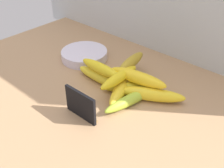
{
  "coord_description": "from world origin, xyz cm",
  "views": [
    {
      "loc": [
        53.19,
        -47.38,
        54.2
      ],
      "look_at": [
        7.83,
        3.37,
        8.0
      ],
      "focal_mm": 44.66,
      "sensor_mm": 36.0,
      "label": 1
    }
  ],
  "objects_px": {
    "banana_3": "(120,90)",
    "banana_9": "(131,62)",
    "banana_0": "(131,99)",
    "banana_4": "(151,94)",
    "banana_1": "(125,72)",
    "banana_2": "(133,87)",
    "banana_5": "(102,78)",
    "chalkboard_sign": "(81,106)",
    "fruit_bowl": "(84,55)",
    "banana_6": "(101,68)",
    "banana_8": "(138,77)",
    "banana_7": "(119,77)"
  },
  "relations": [
    {
      "from": "banana_3",
      "to": "banana_9",
      "type": "distance_m",
      "value": 0.12
    },
    {
      "from": "banana_0",
      "to": "banana_4",
      "type": "distance_m",
      "value": 0.06
    },
    {
      "from": "banana_4",
      "to": "banana_1",
      "type": "bearing_deg",
      "value": 161.21
    },
    {
      "from": "banana_2",
      "to": "banana_5",
      "type": "bearing_deg",
      "value": -165.24
    },
    {
      "from": "chalkboard_sign",
      "to": "fruit_bowl",
      "type": "xyz_separation_m",
      "value": [
        -0.24,
        0.24,
        -0.02
      ]
    },
    {
      "from": "banana_4",
      "to": "banana_2",
      "type": "bearing_deg",
      "value": -178.07
    },
    {
      "from": "banana_4",
      "to": "banana_5",
      "type": "xyz_separation_m",
      "value": [
        -0.17,
        -0.03,
        -0.0
      ]
    },
    {
      "from": "chalkboard_sign",
      "to": "banana_4",
      "type": "bearing_deg",
      "value": 62.55
    },
    {
      "from": "banana_4",
      "to": "banana_5",
      "type": "distance_m",
      "value": 0.18
    },
    {
      "from": "banana_3",
      "to": "banana_6",
      "type": "relative_size",
      "value": 1.02
    },
    {
      "from": "banana_4",
      "to": "banana_8",
      "type": "bearing_deg",
      "value": 174.63
    },
    {
      "from": "banana_0",
      "to": "banana_5",
      "type": "bearing_deg",
      "value": 170.62
    },
    {
      "from": "banana_0",
      "to": "banana_9",
      "type": "bearing_deg",
      "value": 129.59
    },
    {
      "from": "banana_6",
      "to": "banana_5",
      "type": "bearing_deg",
      "value": 60.96
    },
    {
      "from": "banana_6",
      "to": "banana_8",
      "type": "xyz_separation_m",
      "value": [
        0.12,
        0.04,
        -0.0
      ]
    },
    {
      "from": "banana_9",
      "to": "banana_6",
      "type": "bearing_deg",
      "value": -118.13
    },
    {
      "from": "banana_5",
      "to": "banana_4",
      "type": "bearing_deg",
      "value": 9.85
    },
    {
      "from": "banana_1",
      "to": "banana_9",
      "type": "distance_m",
      "value": 0.04
    },
    {
      "from": "fruit_bowl",
      "to": "banana_1",
      "type": "distance_m",
      "value": 0.2
    },
    {
      "from": "banana_6",
      "to": "chalkboard_sign",
      "type": "bearing_deg",
      "value": -64.41
    },
    {
      "from": "banana_5",
      "to": "banana_6",
      "type": "bearing_deg",
      "value": -119.04
    },
    {
      "from": "fruit_bowl",
      "to": "banana_1",
      "type": "xyz_separation_m",
      "value": [
        0.2,
        0.0,
        0.0
      ]
    },
    {
      "from": "banana_4",
      "to": "banana_6",
      "type": "height_order",
      "value": "banana_6"
    },
    {
      "from": "fruit_bowl",
      "to": "banana_5",
      "type": "bearing_deg",
      "value": -24.45
    },
    {
      "from": "banana_4",
      "to": "banana_5",
      "type": "relative_size",
      "value": 0.99
    },
    {
      "from": "banana_2",
      "to": "banana_3",
      "type": "height_order",
      "value": "banana_3"
    },
    {
      "from": "banana_5",
      "to": "banana_9",
      "type": "relative_size",
      "value": 1.35
    },
    {
      "from": "banana_0",
      "to": "banana_1",
      "type": "xyz_separation_m",
      "value": [
        -0.11,
        0.1,
        0.0
      ]
    },
    {
      "from": "banana_0",
      "to": "banana_2",
      "type": "height_order",
      "value": "same"
    },
    {
      "from": "banana_1",
      "to": "banana_8",
      "type": "relative_size",
      "value": 0.91
    },
    {
      "from": "banana_5",
      "to": "banana_9",
      "type": "distance_m",
      "value": 0.11
    },
    {
      "from": "banana_1",
      "to": "banana_7",
      "type": "distance_m",
      "value": 0.1
    },
    {
      "from": "banana_5",
      "to": "banana_8",
      "type": "xyz_separation_m",
      "value": [
        0.12,
        0.04,
        0.03
      ]
    },
    {
      "from": "banana_5",
      "to": "banana_7",
      "type": "relative_size",
      "value": 1.23
    },
    {
      "from": "chalkboard_sign",
      "to": "fruit_bowl",
      "type": "distance_m",
      "value": 0.33
    },
    {
      "from": "fruit_bowl",
      "to": "banana_6",
      "type": "bearing_deg",
      "value": -25.76
    },
    {
      "from": "chalkboard_sign",
      "to": "banana_9",
      "type": "distance_m",
      "value": 0.25
    },
    {
      "from": "fruit_bowl",
      "to": "banana_6",
      "type": "relative_size",
      "value": 1.02
    },
    {
      "from": "chalkboard_sign",
      "to": "fruit_bowl",
      "type": "bearing_deg",
      "value": 135.08
    },
    {
      "from": "banana_4",
      "to": "banana_7",
      "type": "xyz_separation_m",
      "value": [
        -0.1,
        -0.03,
        0.03
      ]
    },
    {
      "from": "banana_4",
      "to": "banana_8",
      "type": "xyz_separation_m",
      "value": [
        -0.06,
        0.01,
        0.03
      ]
    },
    {
      "from": "banana_8",
      "to": "banana_9",
      "type": "distance_m",
      "value": 0.09
    },
    {
      "from": "banana_3",
      "to": "banana_8",
      "type": "distance_m",
      "value": 0.07
    },
    {
      "from": "banana_6",
      "to": "banana_9",
      "type": "height_order",
      "value": "banana_9"
    },
    {
      "from": "banana_0",
      "to": "banana_8",
      "type": "xyz_separation_m",
      "value": [
        -0.02,
        0.06,
        0.04
      ]
    },
    {
      "from": "banana_5",
      "to": "banana_7",
      "type": "distance_m",
      "value": 0.08
    },
    {
      "from": "banana_8",
      "to": "banana_9",
      "type": "bearing_deg",
      "value": 141.93
    },
    {
      "from": "fruit_bowl",
      "to": "banana_3",
      "type": "relative_size",
      "value": 1.01
    },
    {
      "from": "chalkboard_sign",
      "to": "banana_4",
      "type": "relative_size",
      "value": 0.55
    },
    {
      "from": "banana_1",
      "to": "banana_8",
      "type": "height_order",
      "value": "banana_8"
    }
  ]
}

